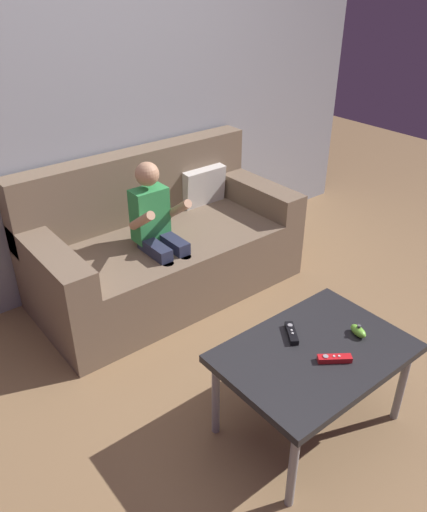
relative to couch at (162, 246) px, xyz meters
name	(u,v)px	position (x,y,z in m)	size (l,w,h in m)	color
ground_plane	(288,421)	(-0.19, -1.32, -0.30)	(8.88, 8.88, 0.00)	olive
wall_back	(88,85)	(-0.19, 0.39, 0.95)	(4.44, 0.05, 2.50)	#999EA8
couch	(162,246)	(0.00, 0.00, 0.00)	(1.65, 0.80, 0.85)	#75604C
person_seated_on_couch	(158,230)	(-0.13, -0.18, 0.23)	(0.29, 0.36, 0.91)	#282D47
coffee_table	(315,358)	(-0.14, -1.39, 0.10)	(0.81, 0.56, 0.44)	#232326
game_remote_red_near_edge	(334,359)	(-0.13, -1.48, 0.16)	(0.13, 0.11, 0.03)	red
nunchuk_lime	(358,331)	(0.08, -1.43, 0.17)	(0.07, 0.10, 0.05)	#72C638
game_remote_black_far_corner	(292,333)	(-0.15, -1.25, 0.16)	(0.11, 0.14, 0.03)	black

